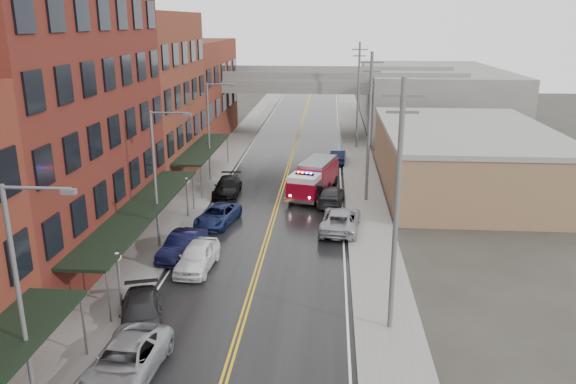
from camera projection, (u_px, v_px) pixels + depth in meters
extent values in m
cube|color=black|center=(273.00, 220.00, 41.87)|extent=(11.00, 160.00, 0.02)
cube|color=slate|center=(177.00, 216.00, 42.38)|extent=(3.00, 160.00, 0.15)
cube|color=slate|center=(371.00, 221.00, 41.32)|extent=(3.00, 160.00, 0.15)
cube|color=gray|center=(198.00, 217.00, 42.26)|extent=(0.30, 160.00, 0.15)
cube|color=gray|center=(349.00, 221.00, 41.44)|extent=(0.30, 160.00, 0.15)
cube|color=#541B16|center=(38.00, 112.00, 33.53)|extent=(9.00, 20.00, 18.00)
cube|color=brown|center=(138.00, 99.00, 50.65)|extent=(9.00, 15.00, 15.00)
cube|color=maroon|center=(187.00, 92.00, 67.78)|extent=(9.00, 20.00, 12.00)
cube|color=#8D6D4C|center=(464.00, 160.00, 49.51)|extent=(14.00, 22.00, 5.00)
cube|color=slate|center=(431.00, 98.00, 77.53)|extent=(18.00, 30.00, 8.00)
cylinder|color=slate|center=(84.00, 327.00, 24.35)|extent=(0.10, 0.10, 3.00)
cube|color=black|center=(141.00, 210.00, 34.86)|extent=(2.60, 18.00, 0.18)
cylinder|color=slate|center=(108.00, 297.00, 27.02)|extent=(0.10, 0.10, 3.00)
cylinder|color=slate|center=(193.00, 193.00, 43.42)|extent=(0.10, 0.10, 3.00)
cube|color=black|center=(203.00, 148.00, 51.55)|extent=(2.60, 13.00, 0.18)
cylinder|color=slate|center=(201.00, 183.00, 46.09)|extent=(0.10, 0.10, 3.00)
cylinder|color=slate|center=(228.00, 150.00, 57.72)|extent=(0.10, 0.10, 3.00)
cylinder|color=#59595B|center=(120.00, 284.00, 28.58)|extent=(0.14, 0.14, 2.80)
sphere|color=silver|center=(117.00, 257.00, 28.14)|extent=(0.44, 0.44, 0.44)
cylinder|color=#59595B|center=(187.00, 200.00, 41.92)|extent=(0.14, 0.14, 2.80)
sphere|color=silver|center=(186.00, 181.00, 41.49)|extent=(0.44, 0.44, 0.44)
cylinder|color=#59595B|center=(20.00, 305.00, 20.07)|extent=(0.18, 0.18, 9.00)
cylinder|color=#59595B|center=(36.00, 188.00, 18.70)|extent=(2.40, 0.12, 0.12)
cube|color=#59595B|center=(69.00, 192.00, 18.64)|extent=(0.50, 0.22, 0.18)
cylinder|color=#59595B|center=(155.00, 182.00, 35.33)|extent=(0.18, 0.18, 9.00)
cylinder|color=#59595B|center=(169.00, 113.00, 33.95)|extent=(2.40, 0.12, 0.12)
cube|color=#59595B|center=(187.00, 115.00, 33.90)|extent=(0.50, 0.22, 0.18)
cylinder|color=#59595B|center=(209.00, 133.00, 50.58)|extent=(0.18, 0.18, 9.00)
cylinder|color=#59595B|center=(220.00, 84.00, 49.20)|extent=(2.40, 0.12, 0.12)
cube|color=#59595B|center=(233.00, 85.00, 49.15)|extent=(0.50, 0.22, 0.18)
cylinder|color=#59595B|center=(396.00, 212.00, 25.29)|extent=(0.24, 0.24, 12.00)
cube|color=#59595B|center=(403.00, 96.00, 23.77)|extent=(1.80, 0.12, 0.12)
cube|color=#59595B|center=(402.00, 112.00, 23.97)|extent=(1.40, 0.12, 0.12)
cylinder|color=#59595B|center=(369.00, 129.00, 44.36)|extent=(0.24, 0.24, 12.00)
cube|color=#59595B|center=(372.00, 62.00, 42.83)|extent=(1.80, 0.12, 0.12)
cube|color=#59595B|center=(371.00, 72.00, 43.04)|extent=(1.40, 0.12, 0.12)
cylinder|color=#59595B|center=(358.00, 97.00, 63.42)|extent=(0.24, 0.24, 12.00)
cube|color=#59595B|center=(360.00, 49.00, 61.90)|extent=(1.80, 0.12, 0.12)
cube|color=#59595B|center=(360.00, 56.00, 62.11)|extent=(1.40, 0.12, 0.12)
cube|color=slate|center=(298.00, 83.00, 70.40)|extent=(40.00, 10.00, 1.50)
cube|color=slate|center=(213.00, 112.00, 72.30)|extent=(1.60, 8.00, 6.00)
cube|color=slate|center=(385.00, 114.00, 70.70)|extent=(1.60, 8.00, 6.00)
cube|color=maroon|center=(318.00, 174.00, 48.67)|extent=(3.66, 5.67, 2.00)
cube|color=maroon|center=(305.00, 189.00, 45.41)|extent=(2.94, 3.01, 1.43)
cube|color=silver|center=(305.00, 178.00, 45.14)|extent=(2.77, 2.79, 0.48)
cube|color=black|center=(305.00, 185.00, 45.50)|extent=(2.71, 2.09, 0.76)
cube|color=slate|center=(318.00, 162.00, 48.34)|extent=(3.33, 5.24, 0.29)
cube|color=black|center=(305.00, 174.00, 45.04)|extent=(1.54, 0.65, 0.13)
sphere|color=#FF0C0C|center=(298.00, 172.00, 45.19)|extent=(0.19, 0.19, 0.19)
sphere|color=#1933FF|center=(311.00, 174.00, 44.85)|extent=(0.19, 0.19, 0.19)
cylinder|color=black|center=(292.00, 196.00, 45.87)|extent=(1.00, 0.57, 0.95)
cylinder|color=black|center=(316.00, 199.00, 45.20)|extent=(1.00, 0.57, 0.95)
cylinder|color=black|center=(304.00, 186.00, 48.87)|extent=(1.00, 0.57, 0.95)
cylinder|color=black|center=(328.00, 188.00, 48.20)|extent=(1.00, 0.57, 0.95)
cylinder|color=black|center=(312.00, 179.00, 51.01)|extent=(1.00, 0.57, 0.95)
cylinder|color=black|center=(335.00, 181.00, 50.34)|extent=(1.00, 0.57, 0.95)
imported|color=gray|center=(125.00, 363.00, 23.06)|extent=(2.91, 5.75, 1.56)
imported|color=black|center=(141.00, 314.00, 27.01)|extent=(3.38, 5.31, 1.43)
imported|color=white|center=(197.00, 256.00, 33.40)|extent=(2.20, 4.82, 1.61)
imported|color=black|center=(182.00, 245.00, 35.14)|extent=(2.41, 4.88, 1.54)
imported|color=#141F4B|center=(218.00, 215.00, 40.81)|extent=(3.16, 5.23, 1.36)
imported|color=black|center=(227.00, 187.00, 47.62)|extent=(2.23, 5.17, 1.48)
imported|color=#94969C|center=(340.00, 220.00, 39.56)|extent=(3.22, 5.91, 1.57)
imported|color=#29292C|center=(331.00, 195.00, 45.35)|extent=(2.44, 5.17, 1.46)
imported|color=silver|center=(324.00, 168.00, 53.94)|extent=(2.76, 4.39, 1.39)
imported|color=black|center=(338.00, 157.00, 58.27)|extent=(1.78, 4.42, 1.43)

